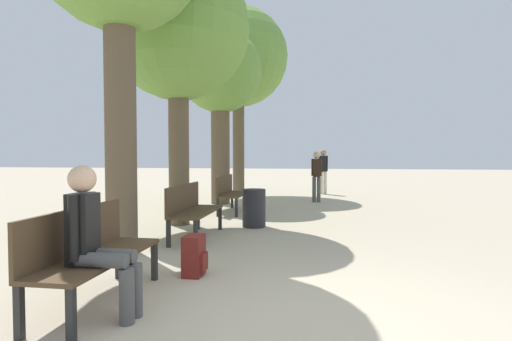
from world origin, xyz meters
TOP-DOWN VIEW (x-y plane):
  - ground_plane at (0.00, 0.00)m, footprint 80.00×80.00m
  - bench_row_0 at (-2.10, 0.25)m, footprint 0.53×1.66m
  - bench_row_1 at (-2.10, 3.40)m, footprint 0.53×1.66m
  - bench_row_2 at (-2.10, 6.56)m, footprint 0.53×1.66m
  - tree_row_1 at (-2.76, 4.65)m, footprint 2.95×2.95m
  - tree_row_2 at (-2.76, 8.26)m, footprint 2.47×2.47m
  - tree_row_3 at (-2.76, 11.04)m, footprint 3.58×3.58m
  - person_seated at (-1.85, -0.06)m, footprint 0.63×0.36m
  - backpack at (-1.38, 1.27)m, footprint 0.25×0.31m
  - pedestrian_near at (0.31, 11.69)m, footprint 0.34×0.29m
  - pedestrian_mid at (0.06, 9.02)m, footprint 0.31×0.21m
  - trash_bin at (-1.18, 4.60)m, footprint 0.47×0.47m

SIDE VIEW (x-z plane):
  - ground_plane at x=0.00m, z-range 0.00..0.00m
  - backpack at x=-1.38m, z-range 0.00..0.48m
  - trash_bin at x=-1.18m, z-range 0.00..0.76m
  - bench_row_0 at x=-2.10m, z-range 0.07..1.00m
  - bench_row_1 at x=-2.10m, z-range 0.07..1.00m
  - bench_row_2 at x=-2.10m, z-range 0.07..1.00m
  - person_seated at x=-1.85m, z-range 0.04..1.39m
  - pedestrian_mid at x=0.06m, z-range 0.11..1.66m
  - pedestrian_near at x=0.31m, z-range 0.12..1.78m
  - tree_row_2 at x=-2.76m, z-range 1.21..6.37m
  - tree_row_1 at x=-2.76m, z-range 1.23..6.75m
  - tree_row_3 at x=-2.76m, z-range 1.56..8.34m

